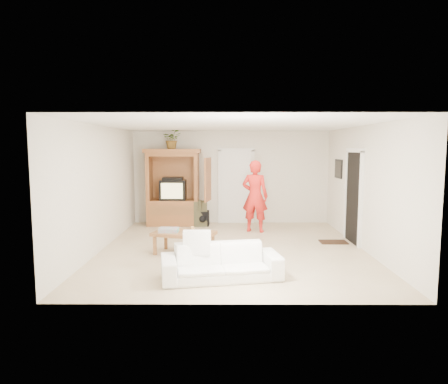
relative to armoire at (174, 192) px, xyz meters
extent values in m
plane|color=tan|center=(1.58, -2.66, -0.91)|extent=(6.00, 6.00, 0.00)
plane|color=white|center=(1.58, -2.66, 1.69)|extent=(6.00, 6.00, 0.00)
plane|color=silver|center=(1.58, 0.34, 0.39)|extent=(5.50, 0.00, 5.50)
plane|color=silver|center=(1.58, -5.66, 0.39)|extent=(5.50, 0.00, 5.50)
plane|color=silver|center=(-1.17, -2.66, 0.39)|extent=(0.00, 6.00, 6.00)
plane|color=silver|center=(4.33, -2.66, 0.39)|extent=(0.00, 6.00, 6.00)
cube|color=brown|center=(-0.02, -0.01, -0.56)|extent=(1.40, 0.60, 0.70)
cube|color=brown|center=(-0.67, -0.01, 0.39)|extent=(0.10, 0.60, 1.20)
cube|color=brown|center=(0.63, -0.01, 0.39)|extent=(0.10, 0.60, 1.20)
cube|color=brown|center=(-0.02, 0.26, 0.39)|extent=(1.40, 0.06, 1.20)
cube|color=brown|center=(-0.02, -0.01, 1.04)|extent=(1.40, 0.60, 0.10)
cube|color=brown|center=(-0.02, -0.01, 1.14)|extent=(1.52, 0.68, 0.10)
cube|color=brown|center=(0.96, -0.48, 0.39)|extent=(0.16, 0.67, 1.15)
cube|color=black|center=(-0.02, 0.02, 0.07)|extent=(0.70, 0.52, 0.55)
cube|color=tan|center=(-0.02, -0.25, 0.07)|extent=(0.58, 0.02, 0.42)
cube|color=black|center=(-0.02, -0.01, 0.38)|extent=(0.55, 0.35, 0.08)
cube|color=brown|center=(-0.02, -0.30, -0.46)|extent=(1.19, 0.03, 0.25)
cube|color=white|center=(1.73, 0.31, 0.11)|extent=(0.85, 0.05, 2.04)
cube|color=black|center=(4.30, -2.06, 0.11)|extent=(0.05, 0.90, 2.04)
cube|color=black|center=(4.31, -0.76, 0.69)|extent=(0.03, 0.60, 0.48)
cube|color=#382316|center=(3.88, -2.06, -0.90)|extent=(0.60, 0.40, 0.02)
imported|color=#4C7238|center=(-0.02, -0.03, 1.46)|extent=(0.51, 0.45, 0.53)
imported|color=red|center=(2.17, -0.90, 0.00)|extent=(0.77, 0.62, 1.83)
imported|color=white|center=(1.36, -4.59, -0.63)|extent=(2.04, 1.09, 0.56)
cube|color=brown|center=(0.59, -3.05, -0.49)|extent=(1.35, 0.98, 0.07)
cube|color=brown|center=(0.01, -3.13, -0.72)|extent=(0.08, 0.08, 0.38)
cube|color=brown|center=(0.16, -2.65, -0.72)|extent=(0.08, 0.08, 0.38)
cube|color=brown|center=(1.02, -3.44, -0.72)|extent=(0.08, 0.08, 0.38)
cube|color=brown|center=(1.17, -2.96, -0.72)|extent=(0.08, 0.08, 0.38)
cube|color=#C64256|center=(0.28, -3.05, -0.42)|extent=(0.39, 0.29, 0.08)
cylinder|color=tan|center=(0.76, -2.99, -0.41)|extent=(0.08, 0.08, 0.10)
camera|label=1|loc=(1.44, -10.93, 1.24)|focal=32.00mm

